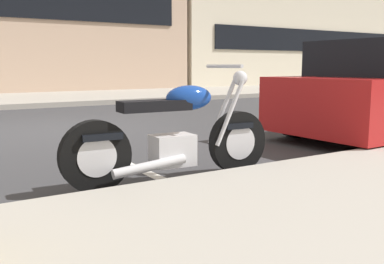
{
  "coord_description": "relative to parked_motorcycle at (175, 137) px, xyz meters",
  "views": [
    {
      "loc": [
        -2.01,
        -7.6,
        1.11
      ],
      "look_at": [
        0.27,
        -3.98,
        0.47
      ],
      "focal_mm": 41.53,
      "sensor_mm": 36.0,
      "label": 1
    }
  ],
  "objects": [
    {
      "name": "parking_stall_stripe",
      "position": [
        -0.08,
        0.36,
        -0.43
      ],
      "size": [
        0.12,
        2.2,
        0.01
      ],
      "primitive_type": "cube",
      "color": "silver",
      "rests_on": "ground"
    },
    {
      "name": "parked_motorcycle",
      "position": [
        0.0,
        0.0,
        0.0
      ],
      "size": [
        2.16,
        0.62,
        1.12
      ],
      "rotation": [
        0.0,
        0.0,
        -0.05
      ],
      "color": "black",
      "rests_on": "ground"
    },
    {
      "name": "ground_plane",
      "position": [
        -0.08,
        3.97,
        -0.43
      ],
      "size": [
        260.0,
        260.0,
        0.0
      ],
      "primitive_type": "plane",
      "color": "#333335"
    },
    {
      "name": "sidewalk_far_curb",
      "position": [
        11.92,
        10.68,
        -0.36
      ],
      "size": [
        120.0,
        5.0,
        0.14
      ],
      "primitive_type": "cube",
      "color": "gray",
      "rests_on": "ground"
    }
  ]
}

